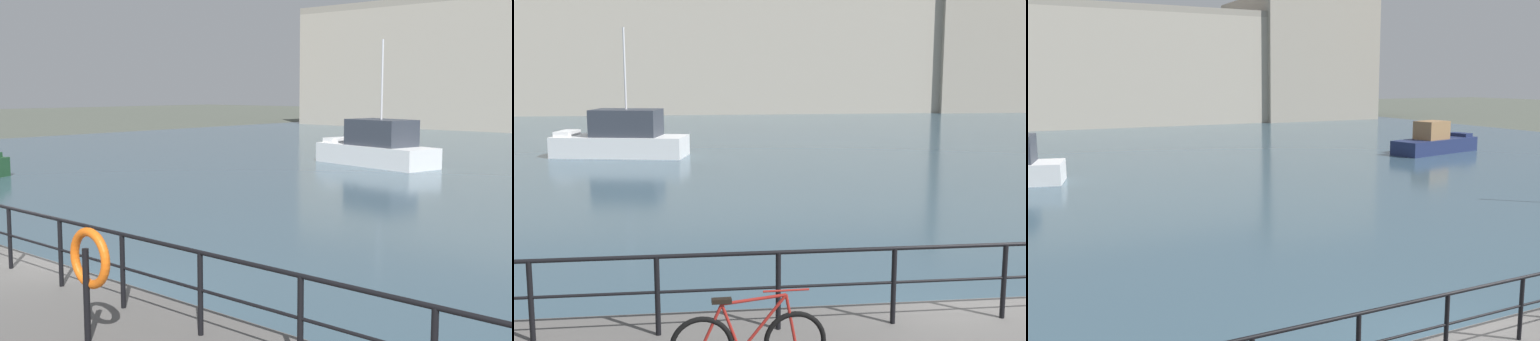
# 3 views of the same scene
# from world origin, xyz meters

# --- Properties ---
(water_basin) EXTENTS (80.00, 60.00, 0.01)m
(water_basin) POSITION_xyz_m (0.00, 30.20, 0.01)
(water_basin) COLOR #385160
(water_basin) RESTS_ON ground_plane
(harbor_building) EXTENTS (73.49, 15.95, 15.22)m
(harbor_building) POSITION_xyz_m (6.48, 61.21, 6.45)
(harbor_building) COLOR #A89E8E
(harbor_building) RESTS_ON ground_plane
(moored_harbor_tender) EXTENTS (6.93, 3.67, 6.39)m
(moored_harbor_tender) POSITION_xyz_m (-7.65, 23.51, 0.96)
(moored_harbor_tender) COLOR white
(moored_harbor_tender) RESTS_ON water_basin
(quay_railing) EXTENTS (23.61, 0.07, 1.08)m
(quay_railing) POSITION_xyz_m (-0.65, -0.75, 1.58)
(quay_railing) COLOR black
(quay_railing) RESTS_ON quay_promenade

